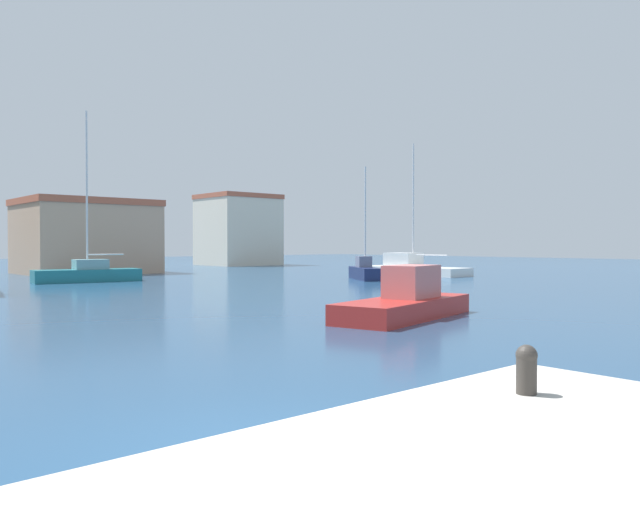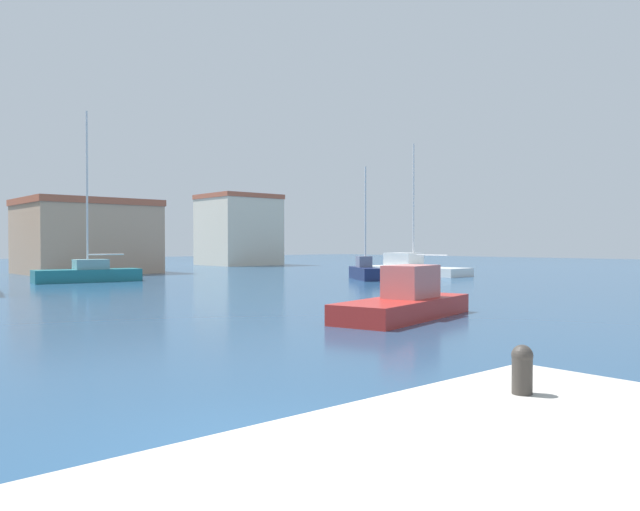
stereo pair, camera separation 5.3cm
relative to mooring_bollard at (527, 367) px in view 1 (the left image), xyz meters
The scene contains 8 objects.
water 26.07m from the mooring_bollard, 58.85° to the left, with size 160.00×160.00×0.00m, color navy.
mooring_bollard is the anchor object (origin of this frame).
sailboat_teal_outer_mooring 35.62m from the mooring_bollard, 75.92° to the left, with size 6.37×2.67×10.42m.
sailboat_navy_far_right 34.57m from the mooring_bollard, 47.31° to the left, with size 3.55×4.68×7.38m.
motorboat_red_distant_east 13.35m from the mooring_bollard, 45.90° to the left, with size 6.20×3.34×1.64m.
sailboat_white_center_channel 40.79m from the mooring_bollard, 42.08° to the left, with size 2.90×8.83×9.83m.
warehouse_block 47.51m from the mooring_bollard, 74.44° to the left, with size 9.56×8.24×5.80m.
harbor_office 63.25m from the mooring_bollard, 58.95° to the left, with size 7.44×7.17×7.76m.
Camera 1 is at (-3.91, -5.47, 2.30)m, focal length 34.70 mm.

